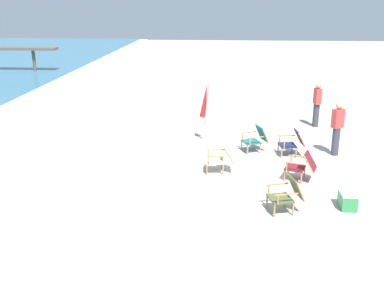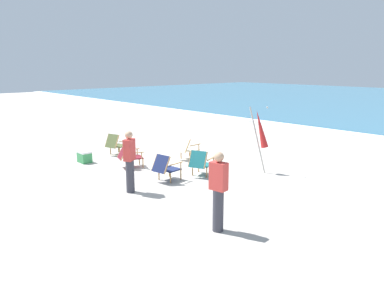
% 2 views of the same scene
% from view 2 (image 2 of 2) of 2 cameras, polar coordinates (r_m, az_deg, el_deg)
% --- Properties ---
extents(ground_plane, '(80.00, 80.00, 0.00)m').
position_cam_2_polar(ground_plane, '(12.20, -3.63, -3.66)').
color(ground_plane, '#B2AAA0').
extents(surf_band, '(80.00, 1.10, 0.06)m').
position_cam_2_polar(surf_band, '(20.39, 20.24, 1.98)').
color(surf_band, white).
rests_on(surf_band, ground).
extents(beach_chair_back_left, '(0.80, 0.92, 0.78)m').
position_cam_2_polar(beach_chair_back_left, '(12.31, -9.54, -1.65)').
color(beach_chair_back_left, maroon).
rests_on(beach_chair_back_left, ground).
extents(beach_chair_front_right, '(0.80, 0.88, 0.80)m').
position_cam_2_polar(beach_chair_front_right, '(11.20, 1.30, -2.79)').
color(beach_chair_front_right, '#196066').
rests_on(beach_chair_front_right, ground).
extents(beach_chair_back_right, '(0.66, 0.81, 0.79)m').
position_cam_2_polar(beach_chair_back_right, '(10.73, -4.02, -3.48)').
color(beach_chair_back_right, '#19234C').
rests_on(beach_chair_back_right, ground).
extents(beach_chair_far_center, '(0.63, 0.81, 0.77)m').
position_cam_2_polar(beach_chair_far_center, '(13.20, -0.84, -0.57)').
color(beach_chair_far_center, beige).
rests_on(beach_chair_far_center, ground).
extents(beach_chair_front_left, '(0.74, 0.84, 0.80)m').
position_cam_2_polar(beach_chair_front_left, '(14.16, -11.54, 0.06)').
color(beach_chair_front_left, '#515B33').
rests_on(beach_chair_front_left, ground).
extents(umbrella_furled_red, '(0.61, 0.43, 2.07)m').
position_cam_2_polar(umbrella_furled_red, '(11.58, 10.41, 2.18)').
color(umbrella_furled_red, '#B7B2A8').
rests_on(umbrella_furled_red, ground).
extents(person_near_chairs, '(0.37, 0.25, 1.63)m').
position_cam_2_polar(person_near_chairs, '(7.43, 4.04, -7.14)').
color(person_near_chairs, '#383842').
rests_on(person_near_chairs, ground).
extents(person_by_waterline, '(0.35, 0.39, 1.63)m').
position_cam_2_polar(person_by_waterline, '(9.81, -9.48, -2.59)').
color(person_by_waterline, '#383842').
rests_on(person_by_waterline, ground).
extents(cooler_box, '(0.49, 0.35, 0.40)m').
position_cam_2_polar(cooler_box, '(13.35, -16.06, -1.87)').
color(cooler_box, '#338C4C').
rests_on(cooler_box, ground).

